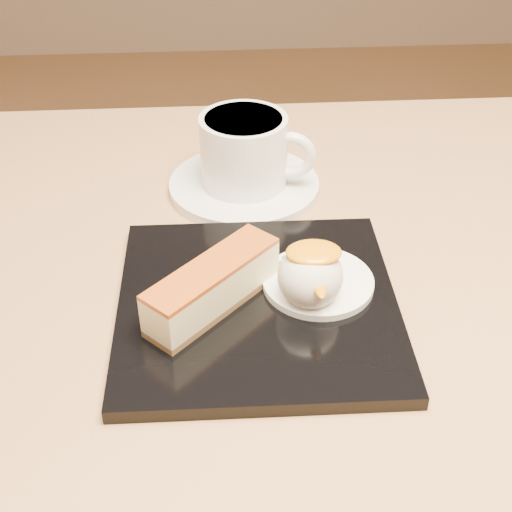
{
  "coord_description": "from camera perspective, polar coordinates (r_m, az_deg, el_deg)",
  "views": [
    {
      "loc": [
        0.0,
        -0.42,
        1.1
      ],
      "look_at": [
        0.03,
        0.03,
        0.76
      ],
      "focal_mm": 50.0,
      "sensor_mm": 36.0,
      "label": 1
    }
  ],
  "objects": [
    {
      "name": "mango_sauce",
      "position": [
        0.54,
        4.64,
        0.29
      ],
      "size": [
        0.04,
        0.03,
        0.01
      ],
      "primitive_type": "ellipsoid",
      "color": "orange",
      "rests_on": "ice_cream_scoop"
    },
    {
      "name": "cream_smear",
      "position": [
        0.58,
        4.99,
        -2.08
      ],
      "size": [
        0.09,
        0.09,
        0.01
      ],
      "primitive_type": "cylinder",
      "color": "white",
      "rests_on": "dessert_plate"
    },
    {
      "name": "table",
      "position": [
        0.67,
        -2.42,
        -15.3
      ],
      "size": [
        0.8,
        0.8,
        0.72
      ],
      "color": "black",
      "rests_on": "ground"
    },
    {
      "name": "ice_cream_scoop",
      "position": [
        0.55,
        4.35,
        -1.62
      ],
      "size": [
        0.05,
        0.05,
        0.05
      ],
      "primitive_type": "sphere",
      "color": "white",
      "rests_on": "cream_smear"
    },
    {
      "name": "cheesecake",
      "position": [
        0.55,
        -3.49,
        -2.42
      ],
      "size": [
        0.11,
        0.11,
        0.04
      ],
      "rotation": [
        0.0,
        0.0,
        0.8
      ],
      "color": "brown",
      "rests_on": "dessert_plate"
    },
    {
      "name": "coffee_cup",
      "position": [
        0.7,
        -0.82,
        8.51
      ],
      "size": [
        0.11,
        0.09,
        0.07
      ],
      "rotation": [
        0.0,
        0.0,
        -0.26
      ],
      "color": "white",
      "rests_on": "saucer"
    },
    {
      "name": "mint_sprig",
      "position": [
        0.59,
        1.87,
        -0.4
      ],
      "size": [
        0.03,
        0.02,
        0.0
      ],
      "color": "#2D8A2D",
      "rests_on": "cream_smear"
    },
    {
      "name": "saucer",
      "position": [
        0.72,
        -0.96,
        5.65
      ],
      "size": [
        0.15,
        0.15,
        0.01
      ],
      "primitive_type": "cylinder",
      "color": "white",
      "rests_on": "table"
    },
    {
      "name": "dessert_plate",
      "position": [
        0.57,
        0.13,
        -3.96
      ],
      "size": [
        0.22,
        0.22,
        0.01
      ],
      "primitive_type": "cube",
      "rotation": [
        0.0,
        0.0,
        -0.01
      ],
      "color": "black",
      "rests_on": "table"
    }
  ]
}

